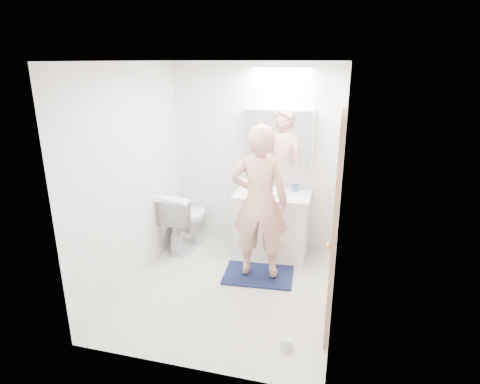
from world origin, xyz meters
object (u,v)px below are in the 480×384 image
(soap_bottle_a, at_px, (255,179))
(soap_bottle_b, at_px, (258,182))
(person, at_px, (260,202))
(toilet_paper_roll, at_px, (286,343))
(medicine_cabinet, at_px, (278,137))
(toilet, at_px, (186,219))
(toothbrush_cup, at_px, (295,188))
(vanity_cabinet, at_px, (272,225))

(soap_bottle_a, relative_size, soap_bottle_b, 1.43)
(person, relative_size, soap_bottle_b, 10.08)
(toilet_paper_roll, bearing_deg, medicine_cabinet, 102.60)
(toilet, height_order, toothbrush_cup, toothbrush_cup)
(vanity_cabinet, xyz_separation_m, toilet, (-1.14, -0.11, 0.01))
(toothbrush_cup, relative_size, toilet_paper_roll, 0.88)
(soap_bottle_b, bearing_deg, person, -76.47)
(vanity_cabinet, height_order, toilet_paper_roll, vanity_cabinet)
(toilet_paper_roll, bearing_deg, vanity_cabinet, 104.51)
(medicine_cabinet, distance_m, toilet, 1.62)
(person, relative_size, soap_bottle_a, 7.07)
(toilet_paper_roll, bearing_deg, soap_bottle_b, 109.40)
(vanity_cabinet, xyz_separation_m, toilet_paper_roll, (0.46, -1.77, -0.34))
(soap_bottle_b, bearing_deg, toilet, -161.98)
(vanity_cabinet, height_order, medicine_cabinet, medicine_cabinet)
(medicine_cabinet, xyz_separation_m, soap_bottle_a, (-0.28, -0.06, -0.56))
(person, distance_m, toothbrush_cup, 0.84)
(medicine_cabinet, distance_m, person, 1.02)
(soap_bottle_a, bearing_deg, toilet, -163.15)
(soap_bottle_b, xyz_separation_m, toilet_paper_roll, (0.69, -1.95, -0.86))
(toilet, height_order, toilet_paper_roll, toilet)
(toilet, relative_size, toilet_paper_roll, 7.28)
(toilet, distance_m, soap_bottle_a, 1.06)
(person, distance_m, soap_bottle_a, 0.81)
(vanity_cabinet, bearing_deg, soap_bottle_a, 150.09)
(person, xyz_separation_m, soap_bottle_b, (-0.19, 0.80, -0.01))
(toilet, bearing_deg, soap_bottle_a, -156.01)
(soap_bottle_b, bearing_deg, toilet_paper_roll, -70.60)
(soap_bottle_a, relative_size, toilet_paper_roll, 2.24)
(vanity_cabinet, relative_size, soap_bottle_b, 5.22)
(toilet, relative_size, soap_bottle_a, 3.25)
(medicine_cabinet, height_order, toothbrush_cup, medicine_cabinet)
(person, distance_m, toilet_paper_roll, 1.52)
(toilet_paper_roll, bearing_deg, soap_bottle_a, 110.51)
(soap_bottle_b, relative_size, toothbrush_cup, 1.78)
(soap_bottle_a, height_order, soap_bottle_b, soap_bottle_a)
(vanity_cabinet, relative_size, medicine_cabinet, 1.02)
(vanity_cabinet, distance_m, soap_bottle_a, 0.63)
(medicine_cabinet, xyz_separation_m, toilet, (-1.15, -0.33, -1.10))
(medicine_cabinet, relative_size, toothbrush_cup, 9.07)
(toothbrush_cup, xyz_separation_m, toilet_paper_roll, (0.20, -1.93, -0.82))
(toilet, bearing_deg, toilet_paper_roll, 141.02)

